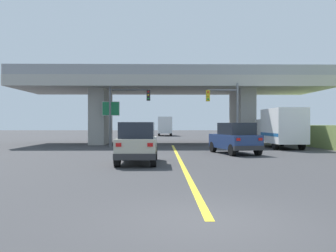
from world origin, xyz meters
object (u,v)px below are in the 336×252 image
suv_lead (138,143)px  traffic_signal_nearside (227,106)px  traffic_signal_farside (124,105)px  suv_crossing (235,138)px  box_truck (280,128)px  highway_sign (111,112)px  semi_truck_distant (165,126)px

suv_lead → traffic_signal_nearside: 14.98m
suv_lead → traffic_signal_farside: bearing=98.8°
suv_crossing → box_truck: bearing=36.3°
suv_crossing → traffic_signal_nearside: 7.99m
highway_sign → semi_truck_distant: 28.64m
suv_lead → box_truck: bearing=46.3°
highway_sign → semi_truck_distant: highway_sign is taller
suv_lead → semi_truck_distant: semi_truck_distant is taller
traffic_signal_farside → semi_truck_distant: traffic_signal_farside is taller
highway_sign → box_truck: bearing=-14.4°
box_truck → semi_truck_distant: box_truck is taller
highway_sign → semi_truck_distant: size_ratio=0.64×
traffic_signal_farside → highway_sign: 1.71m
suv_lead → traffic_signal_nearside: size_ratio=0.78×
suv_lead → highway_sign: 15.43m
suv_crossing → suv_lead: bearing=-150.0°
suv_lead → traffic_signal_farside: traffic_signal_farside is taller
suv_crossing → semi_truck_distant: 37.72m
suv_crossing → highway_sign: highway_sign is taller
box_truck → highway_sign: (-14.22, 3.64, 1.35)m
traffic_signal_nearside → highway_sign: bearing=170.2°
traffic_signal_nearside → semi_truck_distant: traffic_signal_nearside is taller
box_truck → traffic_signal_nearside: 4.79m
suv_lead → semi_truck_distant: bearing=87.8°
traffic_signal_farside → suv_crossing: bearing=-45.9°
traffic_signal_nearside → highway_sign: traffic_signal_nearside is taller
traffic_signal_farside → highway_sign: traffic_signal_farside is taller
suv_lead → highway_sign: bearing=103.0°
suv_crossing → traffic_signal_nearside: (0.83, 7.55, 2.48)m
box_truck → highway_sign: highway_sign is taller
suv_lead → highway_sign: (-3.44, 14.91, 1.99)m
semi_truck_distant → suv_crossing: bearing=-83.5°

